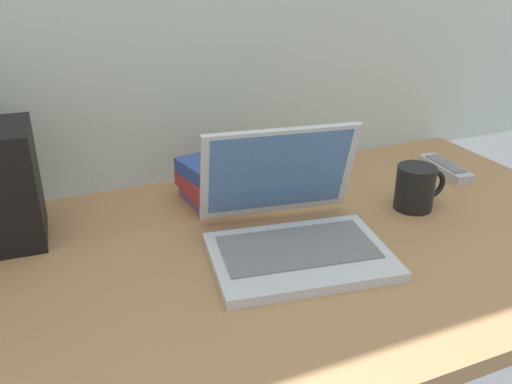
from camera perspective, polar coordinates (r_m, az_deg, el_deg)
name	(u,v)px	position (r m, az deg, el deg)	size (l,w,h in m)	color
desk	(225,266)	(0.98, -3.23, -7.74)	(1.60, 0.76, 0.03)	#A87A4C
laptop	(292,226)	(0.99, 3.81, -3.51)	(0.35, 0.33, 0.21)	silver
coffee_mug	(416,187)	(1.18, 16.37, 0.46)	(0.12, 0.08, 0.09)	black
remote_control_near	(445,168)	(1.40, 19.13, 2.36)	(0.06, 0.16, 0.02)	#B7B7B7
remote_control_far	(319,177)	(1.29, 6.63, 1.60)	(0.12, 0.16, 0.02)	#B7B7B7
book_stack	(224,179)	(1.18, -3.31, 1.37)	(0.19, 0.16, 0.09)	#8C4C8C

